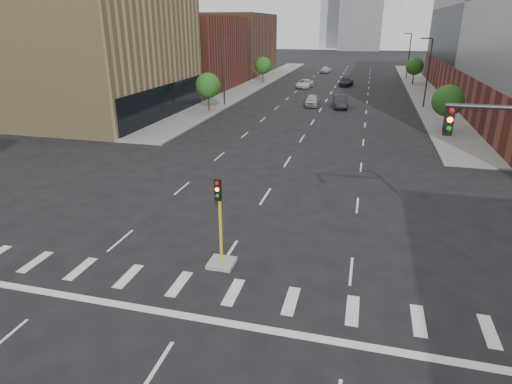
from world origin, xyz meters
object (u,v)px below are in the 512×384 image
at_px(median_traffic_signal, 221,247).
at_px(car_far_left, 305,84).
at_px(car_deep_right, 346,82).
at_px(car_mid_right, 340,102).
at_px(car_near_left, 312,100).
at_px(car_distant, 325,70).

height_order(median_traffic_signal, car_far_left, median_traffic_signal).
height_order(car_far_left, car_deep_right, car_deep_right).
xyz_separation_m(median_traffic_signal, car_mid_right, (2.43, 43.28, -0.12)).
relative_size(car_far_left, car_deep_right, 0.96).
bearing_deg(car_mid_right, car_far_left, 104.10).
bearing_deg(car_far_left, car_near_left, -72.90).
relative_size(car_near_left, car_distant, 1.03).
height_order(median_traffic_signal, car_mid_right, median_traffic_signal).
relative_size(median_traffic_signal, car_deep_right, 0.83).
height_order(car_near_left, car_mid_right, car_mid_right).
relative_size(car_near_left, car_mid_right, 0.89).
bearing_deg(car_near_left, car_deep_right, 78.30).
distance_m(car_far_left, car_deep_right, 8.36).
bearing_deg(car_far_left, median_traffic_signal, -79.62).
bearing_deg(car_deep_right, car_distant, 110.77).
relative_size(median_traffic_signal, car_mid_right, 0.85).
xyz_separation_m(car_near_left, car_far_left, (-3.78, 18.45, -0.08)).
bearing_deg(median_traffic_signal, car_distant, 92.75).
bearing_deg(car_deep_right, car_near_left, -93.21).
distance_m(car_near_left, car_mid_right, 3.96).
bearing_deg(car_distant, car_deep_right, -65.70).
height_order(car_near_left, car_deep_right, car_near_left).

